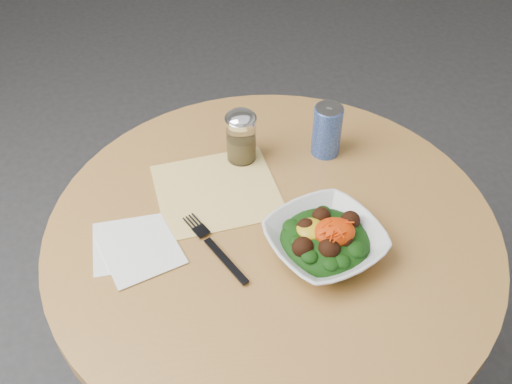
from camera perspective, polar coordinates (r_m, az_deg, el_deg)
The scene contains 7 objects.
table at distance 1.29m, azimuth 1.49°, elevation -9.23°, with size 0.90×0.90×0.75m.
cloth_napkin at distance 1.20m, azimuth -3.92°, elevation 0.14°, with size 0.25×0.23×0.00m, color #E7A70C.
paper_napkins at distance 1.12m, azimuth -11.98°, elevation -5.45°, with size 0.17×0.18×0.00m.
salad_bowl at distance 1.08m, azimuth 6.92°, elevation -4.80°, with size 0.27×0.27×0.08m.
fork at distance 1.09m, azimuth -4.31°, elevation -5.38°, with size 0.10×0.20×0.00m.
spice_shaker at distance 1.24m, azimuth -1.50°, elevation 5.54°, with size 0.07×0.07×0.12m.
beverage_can at distance 1.27m, azimuth 7.11°, elevation 6.15°, with size 0.06×0.06×0.12m.
Camera 1 is at (-0.20, -0.74, 1.59)m, focal length 40.00 mm.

